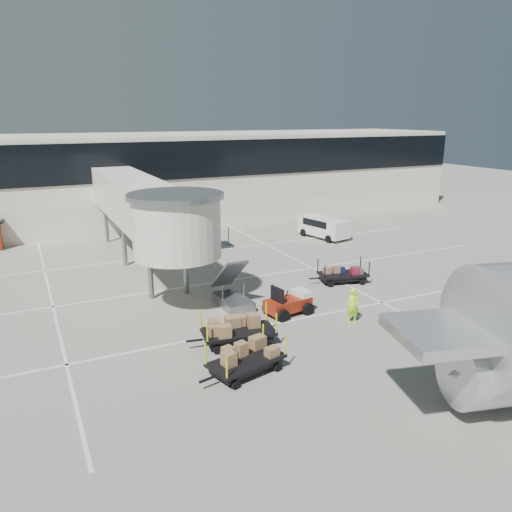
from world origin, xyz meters
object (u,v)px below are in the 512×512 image
(ground_worker, at_px, (353,306))
(suitcase_cart, at_px, (343,274))
(baggage_tug, at_px, (289,303))
(minivan, at_px, (322,226))
(box_cart_near, at_px, (242,331))
(box_cart_far, at_px, (248,360))

(ground_worker, bearing_deg, suitcase_cart, 73.48)
(baggage_tug, relative_size, ground_worker, 1.47)
(suitcase_cart, distance_m, minivan, 11.43)
(baggage_tug, height_order, minivan, minivan)
(suitcase_cart, relative_size, box_cart_near, 0.91)
(minivan, bearing_deg, ground_worker, -130.49)
(suitcase_cart, xyz_separation_m, ground_worker, (-3.10, -5.20, 0.37))
(suitcase_cart, relative_size, minivan, 0.78)
(baggage_tug, distance_m, ground_worker, 3.23)
(ground_worker, xyz_separation_m, minivan, (8.21, 15.41, 0.12))
(box_cart_far, bearing_deg, box_cart_near, 56.72)
(suitcase_cart, height_order, box_cart_far, box_cart_far)
(box_cart_near, distance_m, minivan, 20.68)
(baggage_tug, relative_size, minivan, 0.55)
(box_cart_near, height_order, minivan, minivan)
(ground_worker, bearing_deg, baggage_tug, 149.06)
(ground_worker, bearing_deg, minivan, 76.27)
(minivan, bearing_deg, box_cart_far, -142.48)
(suitcase_cart, xyz_separation_m, box_cart_near, (-8.90, -5.00, 0.08))
(box_cart_far, xyz_separation_m, ground_worker, (6.66, 2.28, 0.31))
(box_cart_near, xyz_separation_m, ground_worker, (5.80, -0.20, 0.28))
(suitcase_cart, relative_size, box_cart_far, 0.96)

